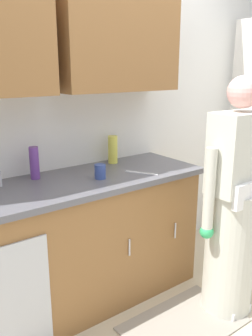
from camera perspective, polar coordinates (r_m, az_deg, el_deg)
name	(u,v)px	position (r m, az deg, el deg)	size (l,w,h in m)	color
ground_plane	(196,325)	(2.65, 11.13, -23.45)	(9.00, 9.00, 0.00)	beige
kitchen_wall_with_uppers	(95,93)	(2.74, -5.03, 11.82)	(4.80, 0.44, 2.70)	silver
counter_cabinet	(70,248)	(2.57, -8.96, -12.52)	(1.90, 0.62, 0.90)	brown
countertop	(67,184)	(2.39, -9.39, -2.52)	(1.96, 0.66, 0.04)	#595960
person_at_sink	(232,218)	(2.51, 16.69, -7.67)	(0.55, 0.34, 1.62)	white
floor_mat	(183,324)	(2.63, 9.19, -23.48)	(0.80, 0.50, 0.01)	gray
bottle_water_short	(113,150)	(2.77, -2.13, 2.98)	(0.07, 0.07, 0.22)	#D8D14C
bottle_dish_liquid	(34,163)	(2.45, -14.46, 0.79)	(0.06, 0.06, 0.22)	#66388C
cup_by_sink	(100,172)	(2.40, -4.16, -0.57)	(0.08, 0.08, 0.10)	#33478C
knife_on_counter	(142,173)	(2.52, 2.51, -0.79)	(0.24, 0.02, 0.01)	silver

